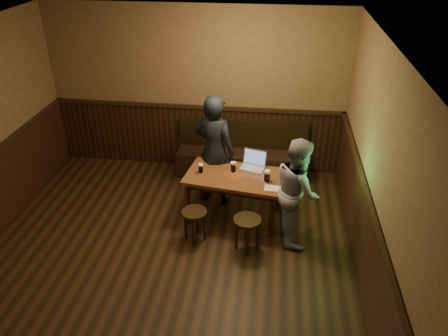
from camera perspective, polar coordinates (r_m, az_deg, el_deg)
room at (r=5.08m, az=-9.23°, el=-2.89°), size 5.04×6.04×2.84m
bench at (r=7.55m, az=2.36°, el=1.33°), size 2.20×0.50×0.95m
pub_table at (r=6.27m, az=1.36°, el=-1.69°), size 1.46×0.97×0.74m
stool_left at (r=6.00m, az=-3.88°, el=-6.39°), size 0.36×0.36×0.47m
stool_right at (r=5.81m, az=3.05°, el=-7.46°), size 0.42×0.42×0.50m
pint_left at (r=6.24m, az=-3.06°, el=-0.06°), size 0.09×0.09×0.15m
pint_mid at (r=6.26m, az=1.23°, el=0.13°), size 0.10×0.10×0.16m
pint_right at (r=6.05m, az=5.65°, el=-1.07°), size 0.11×0.11×0.17m
laptop at (r=6.40m, az=3.84°, el=0.62°), size 0.42×0.37×0.25m
menu at (r=5.96m, az=6.34°, el=-2.64°), size 0.23×0.17×0.00m
person_suit at (r=6.55m, az=-1.24°, el=2.29°), size 0.75×0.61×1.77m
person_grey at (r=5.90m, az=9.54°, el=-2.94°), size 0.73×0.85×1.52m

